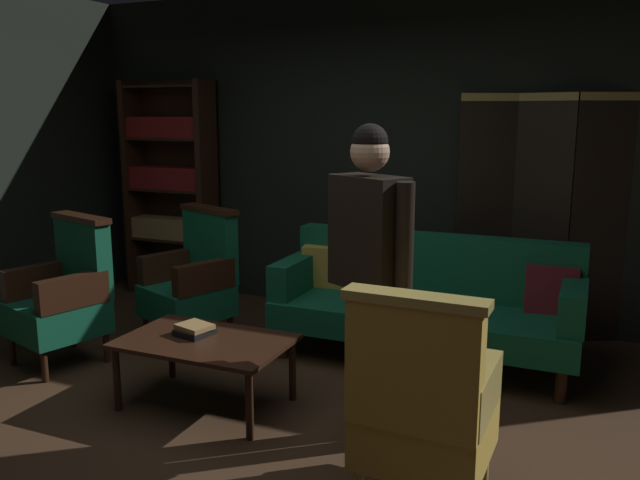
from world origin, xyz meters
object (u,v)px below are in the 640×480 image
object	(u,v)px
coffee_table	(205,347)
armchair_gilt_accent	(423,406)
standing_figure	(368,256)
folding_screen	(541,213)
armchair_wing_right	(194,280)
book_black_cloth	(195,332)
velvet_couch	(426,298)
book_tan_leather	(195,326)
armchair_wing_left	(64,295)
bookshelf	(172,185)

from	to	relation	value
coffee_table	armchair_gilt_accent	distance (m)	1.55
coffee_table	standing_figure	xyz separation A→B (m)	(1.03, -0.01, 0.65)
folding_screen	standing_figure	distance (m)	2.23
armchair_gilt_accent	armchair_wing_right	xyz separation A→B (m)	(-2.16, 1.43, 0.00)
standing_figure	book_black_cloth	bearing A→B (deg)	177.27
velvet_couch	coffee_table	xyz separation A→B (m)	(-1.03, -1.28, -0.08)
coffee_table	standing_figure	size ratio (longest dim) A/B	0.59
armchair_wing_right	standing_figure	size ratio (longest dim) A/B	0.61
standing_figure	book_black_cloth	distance (m)	1.27
velvet_couch	book_tan_leather	size ratio (longest dim) A/B	10.59
folding_screen	book_black_cloth	world-z (taller)	folding_screen
velvet_couch	book_tan_leather	bearing A→B (deg)	-132.50
standing_figure	book_black_cloth	xyz separation A→B (m)	(-1.13, 0.05, -0.59)
armchair_gilt_accent	book_black_cloth	size ratio (longest dim) A/B	5.40
folding_screen	book_black_cloth	bearing A→B (deg)	-131.19
armchair_wing_left	armchair_wing_right	size ratio (longest dim) A/B	1.00
folding_screen	armchair_wing_right	world-z (taller)	folding_screen
bookshelf	armchair_gilt_accent	world-z (taller)	bookshelf
coffee_table	book_tan_leather	bearing A→B (deg)	156.08
velvet_couch	armchair_wing_right	bearing A→B (deg)	-168.56
armchair_wing_left	standing_figure	world-z (taller)	standing_figure
bookshelf	armchair_wing_left	distance (m)	1.93
armchair_wing_right	folding_screen	bearing A→B (deg)	26.11
book_black_cloth	book_tan_leather	distance (m)	0.03
coffee_table	armchair_wing_left	xyz separation A→B (m)	(-1.31, 0.22, 0.12)
standing_figure	bookshelf	bearing A→B (deg)	143.00
folding_screen	velvet_couch	xyz separation A→B (m)	(-0.68, -0.83, -0.53)
armchair_wing_left	standing_figure	distance (m)	2.41
coffee_table	book_tan_leather	size ratio (longest dim) A/B	4.99
coffee_table	book_tan_leather	world-z (taller)	book_tan_leather
velvet_couch	armchair_wing_left	bearing A→B (deg)	-155.60
standing_figure	book_tan_leather	bearing A→B (deg)	177.27
bookshelf	coffee_table	size ratio (longest dim) A/B	2.05
folding_screen	standing_figure	size ratio (longest dim) A/B	1.12
book_tan_leather	coffee_table	bearing A→B (deg)	-23.92
armchair_gilt_accent	book_tan_leather	bearing A→B (deg)	160.60
bookshelf	standing_figure	world-z (taller)	bookshelf
armchair_gilt_accent	armchair_wing_right	bearing A→B (deg)	146.47
armchair_gilt_accent	folding_screen	bearing A→B (deg)	84.50
coffee_table	velvet_couch	bearing A→B (deg)	51.14
bookshelf	armchair_wing_right	distance (m)	1.57
armchair_gilt_accent	book_tan_leather	size ratio (longest dim) A/B	5.19
folding_screen	book_tan_leather	bearing A→B (deg)	-131.19
coffee_table	armchair_wing_left	distance (m)	1.33
bookshelf	book_black_cloth	size ratio (longest dim) A/B	10.64
armchair_gilt_accent	velvet_couch	bearing A→B (deg)	103.41
armchair_gilt_accent	armchair_wing_left	xyz separation A→B (m)	(-2.76, 0.72, 0.00)
coffee_table	armchair_gilt_accent	size ratio (longest dim) A/B	0.96
velvet_couch	bookshelf	bearing A→B (deg)	164.63
armchair_wing_left	book_black_cloth	distance (m)	1.22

